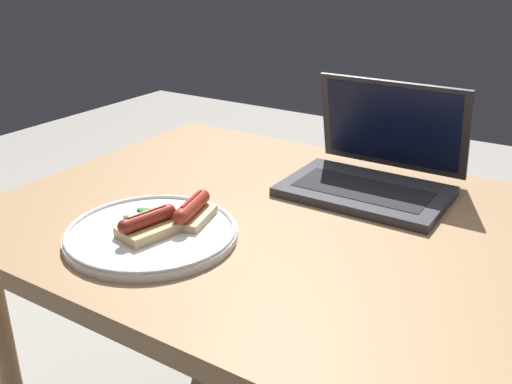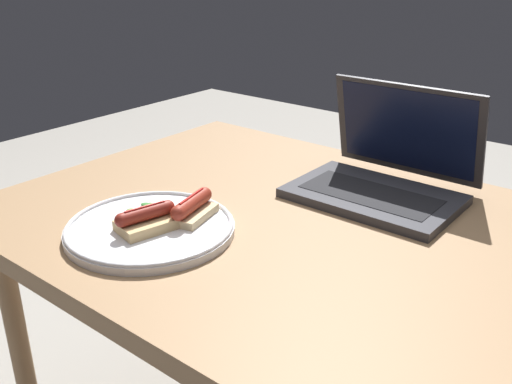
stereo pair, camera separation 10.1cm
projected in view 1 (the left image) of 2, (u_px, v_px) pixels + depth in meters
The scene contains 6 objects.
desk at pixel (282, 247), 1.08m from camera, with size 1.07×0.81×0.71m.
laptop at pixel (373, 172), 1.16m from camera, with size 0.32×0.26×0.21m.
plate at pixel (152, 233), 0.97m from camera, with size 0.30×0.30×0.02m.
sausage_toast_left at pixel (148, 225), 0.95m from camera, with size 0.09×0.11×0.04m.
sausage_toast_middle at pixel (192, 211), 1.00m from camera, with size 0.08×0.12×0.04m.
salad_pile at pixel (147, 213), 1.03m from camera, with size 0.07×0.07×0.01m.
Camera 1 is at (0.47, -0.83, 1.16)m, focal length 40.00 mm.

